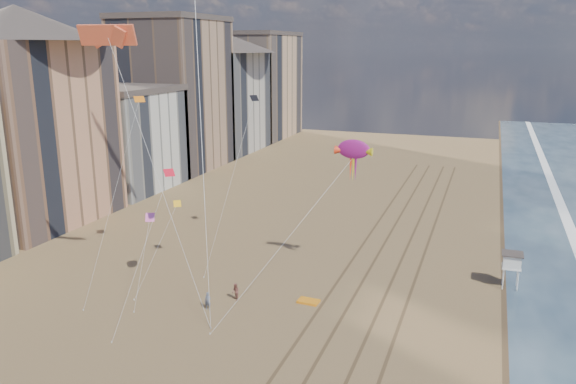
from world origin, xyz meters
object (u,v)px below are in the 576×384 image
Objects in this scene: kite_flyer_b at (236,292)px; grounded_kite at (308,301)px; show_kite at (353,150)px; kite_flyer_a at (208,301)px; lifeguard_stand at (512,261)px.

grounded_kite is at bearing 58.74° from kite_flyer_b.
show_kite is 13.12× the size of kite_flyer_a.
grounded_kite is 1.18× the size of kite_flyer_b.
kite_flyer_a is 3.06m from kite_flyer_b.
grounded_kite is 0.09× the size of show_kite.
kite_flyer_a is (-25.98, -14.53, -1.97)m from lifeguard_stand.
lifeguard_stand is 2.19× the size of kite_flyer_a.
grounded_kite is (-17.79, -10.04, -2.68)m from lifeguard_stand.
kite_flyer_b is (1.54, 2.65, -0.00)m from kite_flyer_a.
kite_flyer_a is at bearing -76.96° from kite_flyer_b.
kite_flyer_b is at bearing 52.35° from kite_flyer_a.
kite_flyer_b reaches higher than grounded_kite.
lifeguard_stand is 2.20× the size of kite_flyer_b.
kite_flyer_b is at bearing -154.06° from lifeguard_stand.
kite_flyer_a is (-10.38, -11.66, -12.62)m from show_kite.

